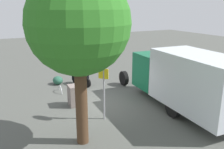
% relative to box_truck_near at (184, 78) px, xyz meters
% --- Properties ---
extents(ground_plane, '(60.00, 60.00, 0.00)m').
position_rel_box_truck_near_xyz_m(ground_plane, '(2.40, 3.21, -1.60)').
color(ground_plane, '#4E504B').
extents(box_truck_near, '(8.23, 2.67, 2.87)m').
position_rel_box_truck_near_xyz_m(box_truck_near, '(0.00, 0.00, 0.00)').
color(box_truck_near, black).
rests_on(box_truck_near, ground).
extents(motorcycle, '(1.74, 0.80, 1.20)m').
position_rel_box_truck_near_xyz_m(motorcycle, '(5.69, 3.10, -1.08)').
color(motorcycle, black).
rests_on(motorcycle, ground).
extents(stop_sign, '(0.71, 0.33, 3.12)m').
position_rel_box_truck_near_xyz_m(stop_sign, '(0.73, 3.85, 0.48)').
color(stop_sign, '#9E9EA3').
rests_on(stop_sign, ground).
extents(street_tree, '(3.44, 3.44, 6.03)m').
position_rel_box_truck_near_xyz_m(street_tree, '(-0.62, 5.36, 2.68)').
color(street_tree, '#47301E').
rests_on(street_tree, ground).
extents(utility_cabinet, '(0.72, 0.51, 1.06)m').
position_rel_box_truck_near_xyz_m(utility_cabinet, '(2.78, 4.57, -1.07)').
color(utility_cabinet, slate).
rests_on(utility_cabinet, ground).
extents(bike_rack_hoop, '(0.85, 0.08, 0.85)m').
position_rel_box_truck_near_xyz_m(bike_rack_hoop, '(5.03, 4.65, -1.60)').
color(bike_rack_hoop, '#B7B7BC').
rests_on(bike_rack_hoop, ground).
extents(shrub_near_sign, '(0.76, 0.62, 0.52)m').
position_rel_box_truck_near_xyz_m(shrub_near_sign, '(6.57, 4.39, -1.34)').
color(shrub_near_sign, '#285944').
rests_on(shrub_near_sign, ground).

